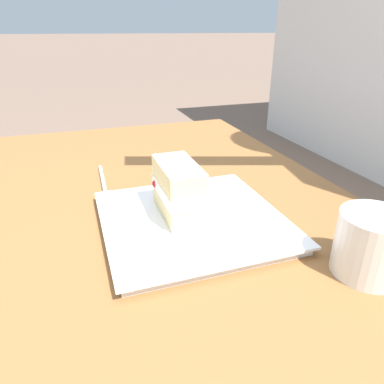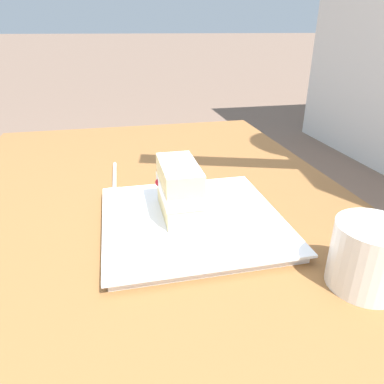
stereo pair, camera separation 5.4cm
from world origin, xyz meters
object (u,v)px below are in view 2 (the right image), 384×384
at_px(cake_slice, 179,189).
at_px(coffee_cup, 369,255).
at_px(patio_table, 179,369).
at_px(dessert_plate, 192,221).
at_px(dessert_fork, 115,180).

relative_size(cake_slice, coffee_cup, 1.30).
relative_size(patio_table, coffee_cup, 18.52).
xyz_separation_m(dessert_plate, coffee_cup, (-0.18, -0.17, 0.03)).
xyz_separation_m(dessert_fork, coffee_cup, (-0.39, -0.29, 0.04)).
bearing_deg(dessert_fork, cake_slice, -151.77).
bearing_deg(dessert_fork, patio_table, -170.60).
xyz_separation_m(patio_table, coffee_cup, (-0.01, -0.23, 0.15)).
relative_size(cake_slice, dessert_fork, 0.68).
height_order(dessert_plate, coffee_cup, coffee_cup).
bearing_deg(patio_table, dessert_fork, 9.40).
relative_size(patio_table, cake_slice, 14.28).
bearing_deg(cake_slice, patio_table, 168.65).
bearing_deg(dessert_fork, dessert_plate, -149.99).
bearing_deg(patio_table, dessert_plate, -17.53).
distance_m(patio_table, dessert_fork, 0.40).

